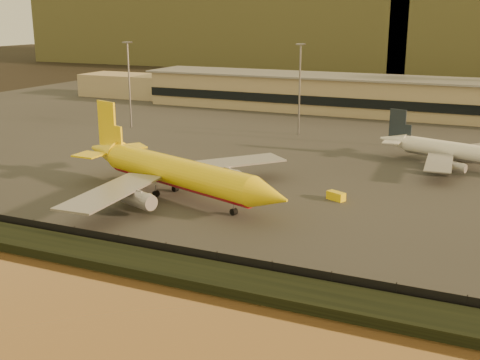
{
  "coord_description": "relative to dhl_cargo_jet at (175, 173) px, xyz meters",
  "views": [
    {
      "loc": [
        43.83,
        -80.87,
        33.71
      ],
      "look_at": [
        2.2,
        12.0,
        5.35
      ],
      "focal_mm": 45.0,
      "sensor_mm": 36.0,
      "label": 1
    }
  ],
  "objects": [
    {
      "name": "gse_vehicle_white",
      "position": [
        -14.82,
        21.28,
        -3.88
      ],
      "size": [
        4.5,
        3.38,
        1.85
      ],
      "primitive_type": "cube",
      "rotation": [
        0.0,
        0.0,
        -0.43
      ],
      "color": "white",
      "rests_on": "tarmac"
    },
    {
      "name": "perimeter_fence",
      "position": [
        11.49,
        -25.95,
        -3.7
      ],
      "size": [
        300.0,
        0.05,
        2.2
      ],
      "primitive_type": "cube",
      "color": "black",
      "rests_on": "tarmac"
    },
    {
      "name": "white_narrowbody_jet",
      "position": [
        46.65,
        45.99,
        -1.38
      ],
      "size": [
        38.96,
        37.03,
        11.46
      ],
      "rotation": [
        0.0,
        0.0,
        -0.32
      ],
      "color": "white",
      "rests_on": "tarmac"
    },
    {
      "name": "tarmac",
      "position": [
        11.49,
        82.05,
        -4.9
      ],
      "size": [
        320.0,
        220.0,
        0.2
      ],
      "primitive_type": "cube",
      "color": "#2D2D2D",
      "rests_on": "ground"
    },
    {
      "name": "terminal_building",
      "position": [
        -3.03,
        112.6,
        1.25
      ],
      "size": [
        202.0,
        25.0,
        12.6
      ],
      "color": "tan",
      "rests_on": "tarmac"
    },
    {
      "name": "distant_hills",
      "position": [
        -9.25,
        327.05,
        26.39
      ],
      "size": [
        470.0,
        160.0,
        70.0
      ],
      "color": "olive",
      "rests_on": "ground"
    },
    {
      "name": "apron_light_masts",
      "position": [
        26.49,
        62.05,
        10.7
      ],
      "size": [
        152.2,
        12.2,
        25.4
      ],
      "color": "slate",
      "rests_on": "tarmac"
    },
    {
      "name": "embankment",
      "position": [
        11.49,
        -29.95,
        -4.3
      ],
      "size": [
        320.0,
        7.0,
        1.4
      ],
      "primitive_type": "cube",
      "color": "black",
      "rests_on": "ground"
    },
    {
      "name": "dhl_cargo_jet",
      "position": [
        0.0,
        0.0,
        0.0
      ],
      "size": [
        52.4,
        49.85,
        16.08
      ],
      "rotation": [
        0.0,
        0.0,
        -0.33
      ],
      "color": "yellow",
      "rests_on": "tarmac"
    },
    {
      "name": "gse_vehicle_yellow",
      "position": [
        28.04,
        10.62,
        -4.02
      ],
      "size": [
        3.8,
        2.85,
        1.56
      ],
      "primitive_type": "cube",
      "rotation": [
        0.0,
        0.0,
        -0.43
      ],
      "color": "yellow",
      "rests_on": "tarmac"
    },
    {
      "name": "ground",
      "position": [
        11.49,
        -12.95,
        -5.0
      ],
      "size": [
        900.0,
        900.0,
        0.0
      ],
      "primitive_type": "plane",
      "color": "black",
      "rests_on": "ground"
    }
  ]
}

